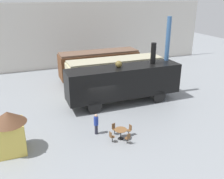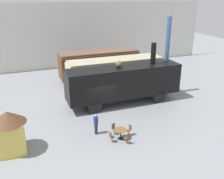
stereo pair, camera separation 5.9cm
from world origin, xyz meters
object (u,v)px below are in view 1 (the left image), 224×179
at_px(steam_locomotive, 124,81).
at_px(visitor_person, 96,123).
at_px(ticket_kiosk, 10,130).
at_px(cafe_table_near, 121,131).
at_px(cafe_chair_0, 130,129).
at_px(passenger_coach_wooden, 99,64).
at_px(passenger_coach_vintage, 115,71).

height_order(steam_locomotive, visitor_person, steam_locomotive).
bearing_deg(ticket_kiosk, cafe_table_near, -8.95).
bearing_deg(ticket_kiosk, cafe_chair_0, -6.68).
bearing_deg(steam_locomotive, visitor_person, -133.20).
relative_size(passenger_coach_wooden, ticket_kiosk, 3.19).
distance_m(cafe_table_near, visitor_person, 1.99).
relative_size(passenger_coach_wooden, cafe_chair_0, 11.01).
bearing_deg(cafe_table_near, passenger_coach_wooden, 78.12).
distance_m(steam_locomotive, ticket_kiosk, 11.30).
xyz_separation_m(steam_locomotive, ticket_kiosk, (-10.26, -4.69, -0.60)).
bearing_deg(visitor_person, cafe_chair_0, -26.05).
bearing_deg(steam_locomotive, cafe_chair_0, -109.51).
relative_size(passenger_coach_vintage, cafe_chair_0, 11.98).
xyz_separation_m(passenger_coach_vintage, cafe_chair_0, (-2.56, -9.23, -1.64)).
height_order(steam_locomotive, cafe_chair_0, steam_locomotive).
bearing_deg(passenger_coach_vintage, cafe_table_near, -109.62).
distance_m(passenger_coach_wooden, steam_locomotive, 7.53).
distance_m(passenger_coach_wooden, ticket_kiosk, 15.97).
bearing_deg(cafe_chair_0, steam_locomotive, -123.81).
height_order(passenger_coach_vintage, visitor_person, passenger_coach_vintage).
bearing_deg(ticket_kiosk, passenger_coach_vintage, 37.38).
height_order(passenger_coach_wooden, cafe_chair_0, passenger_coach_wooden).
xyz_separation_m(passenger_coach_wooden, passenger_coach_vintage, (0.55, -3.97, 0.07)).
bearing_deg(cafe_chair_0, passenger_coach_wooden, -112.97).
distance_m(passenger_coach_wooden, cafe_table_near, 13.77).
height_order(cafe_table_near, visitor_person, visitor_person).
height_order(passenger_coach_wooden, visitor_person, passenger_coach_wooden).
xyz_separation_m(passenger_coach_wooden, ticket_kiosk, (-10.27, -12.23, -0.41)).
height_order(cafe_table_near, ticket_kiosk, ticket_kiosk).
relative_size(visitor_person, ticket_kiosk, 0.56).
xyz_separation_m(visitor_person, ticket_kiosk, (-5.99, -0.14, 0.77)).
height_order(visitor_person, ticket_kiosk, ticket_kiosk).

